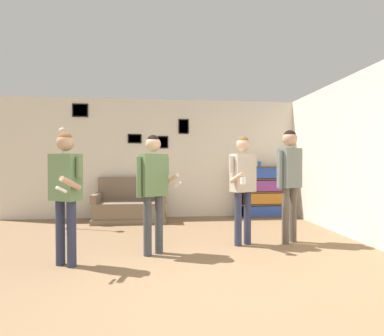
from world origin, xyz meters
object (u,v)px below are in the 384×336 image
at_px(bookshelf, 262,192).
at_px(drinking_cup, 260,164).
at_px(floor_lamp, 63,176).
at_px(person_spectator_near_bookshelf, 290,173).
at_px(person_watcher_holding_cup, 243,178).
at_px(couch, 131,207).
at_px(person_player_foreground_center, 153,181).
at_px(person_player_foreground_left, 65,185).

height_order(bookshelf, drinking_cup, drinking_cup).
bearing_deg(floor_lamp, person_spectator_near_bookshelf, -20.56).
xyz_separation_m(bookshelf, person_watcher_holding_cup, (-1.07, -2.28, 0.43)).
height_order(couch, person_spectator_near_bookshelf, person_spectator_near_bookshelf).
bearing_deg(person_player_foreground_center, drinking_cup, 47.98).
height_order(bookshelf, person_watcher_holding_cup, person_watcher_holding_cup).
distance_m(person_player_foreground_center, person_spectator_near_bookshelf, 2.13).
bearing_deg(person_player_foreground_center, bookshelf, 47.40).
bearing_deg(person_player_foreground_center, couch, 102.97).
distance_m(person_player_foreground_left, person_spectator_near_bookshelf, 3.22).
height_order(floor_lamp, person_watcher_holding_cup, floor_lamp).
bearing_deg(floor_lamp, person_player_foreground_center, -46.07).
distance_m(couch, person_player_foreground_center, 2.58).
relative_size(floor_lamp, person_spectator_near_bookshelf, 1.09).
bearing_deg(bookshelf, person_player_foreground_center, -132.60).
bearing_deg(drinking_cup, person_player_foreground_left, -138.90).
bearing_deg(couch, person_watcher_holding_cup, -47.65).
bearing_deg(person_watcher_holding_cup, couch, 132.35).
height_order(floor_lamp, person_player_foreground_left, floor_lamp).
bearing_deg(couch, person_player_foreground_center, -77.03).
bearing_deg(floor_lamp, bookshelf, 10.61).
height_order(floor_lamp, person_spectator_near_bookshelf, floor_lamp).
relative_size(bookshelf, drinking_cup, 10.10).
bearing_deg(couch, person_player_foreground_left, -99.92).
distance_m(person_player_foreground_center, person_watcher_holding_cup, 1.38).
bearing_deg(person_spectator_near_bookshelf, person_watcher_holding_cup, -176.51).
distance_m(couch, person_watcher_holding_cup, 2.91).
bearing_deg(couch, drinking_cup, 3.79).
xyz_separation_m(bookshelf, person_player_foreground_left, (-3.45, -2.97, 0.41)).
distance_m(bookshelf, floor_lamp, 4.27).
bearing_deg(couch, floor_lamp, -154.03).
relative_size(person_spectator_near_bookshelf, drinking_cup, 15.23).
distance_m(bookshelf, person_watcher_holding_cup, 2.55).
bearing_deg(person_spectator_near_bookshelf, person_player_foreground_center, -169.50).
xyz_separation_m(person_player_foreground_left, person_player_foreground_center, (1.04, 0.35, 0.01)).
bearing_deg(floor_lamp, person_watcher_holding_cup, -25.67).
bearing_deg(couch, person_spectator_near_bookshelf, -37.55).
xyz_separation_m(couch, drinking_cup, (2.92, 0.19, 0.92)).
distance_m(couch, person_spectator_near_bookshelf, 3.43).
relative_size(bookshelf, person_player_foreground_left, 0.72).
bearing_deg(person_spectator_near_bookshelf, floor_lamp, 159.44).
xyz_separation_m(person_player_foreground_center, person_watcher_holding_cup, (1.34, 0.34, 0.02)).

